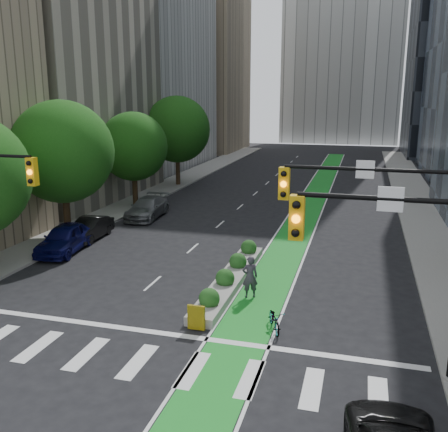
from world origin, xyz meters
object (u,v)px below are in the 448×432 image
Objects in this scene: cyclist at (250,277)px; parked_car_left_near at (65,238)px; median_planter at (231,276)px; parked_car_left_mid at (89,229)px; bicycle at (275,319)px; parked_car_left_far at (147,208)px.

parked_car_left_near is (-11.98, 3.72, -0.15)m from cyclist.
parked_car_left_mid is at bearing 154.77° from median_planter.
bicycle is at bearing -33.00° from parked_car_left_near.
bicycle is 0.34× the size of parked_car_left_near.
parked_car_left_mid is (-11.98, 6.46, -0.28)m from cyclist.
parked_car_left_near is at bearing 167.83° from median_planter.
parked_car_left_far is at bearing 106.29° from bicycle.
median_planter is 5.21× the size of cyclist.
parked_car_left_far is (1.16, 6.40, 0.06)m from parked_car_left_mid.
median_planter is 2.40× the size of parked_car_left_mid.
parked_car_left_far reaches higher than median_planter.
parked_car_left_mid is (-13.64, 9.39, 0.27)m from bicycle.
cyclist is at bearing -53.35° from parked_car_left_far.
parked_car_left_far is (-9.54, 11.44, 0.39)m from median_planter.
parked_car_left_near is at bearing -100.68° from parked_car_left_far.
parked_car_left_mid is 0.81× the size of parked_car_left_far.
parked_car_left_mid is at bearing 123.41° from bicycle.
parked_car_left_mid reaches higher than bicycle.
median_planter is 2.01m from cyclist.
cyclist reaches higher than parked_car_left_near.
parked_car_left_mid is (-10.70, 5.04, 0.33)m from median_planter.
parked_car_left_near is at bearing 131.95° from bicycle.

